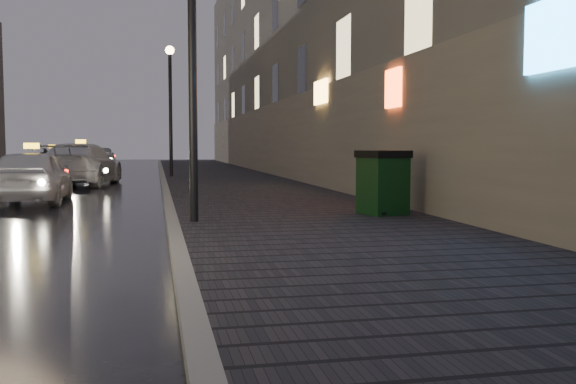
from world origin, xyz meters
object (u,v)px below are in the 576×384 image
at_px(lamp_near, 192,18).
at_px(taxi_mid, 81,164).
at_px(taxi_far, 52,159).
at_px(car_far, 101,157).
at_px(trash_bin, 383,182).
at_px(lamp_far, 170,94).
at_px(taxi_near, 32,176).

bearing_deg(lamp_near, taxi_mid, 103.97).
distance_m(taxi_mid, taxi_far, 14.84).
bearing_deg(taxi_far, car_far, 60.21).
distance_m(lamp_near, trash_bin, 4.44).
distance_m(lamp_near, taxi_mid, 13.51).
xyz_separation_m(lamp_far, car_far, (-4.00, 15.34, -2.81)).
bearing_deg(taxi_far, lamp_near, -76.35).
distance_m(trash_bin, taxi_mid, 14.08).
bearing_deg(taxi_near, taxi_mid, -93.76).
distance_m(trash_bin, car_far, 31.81).
bearing_deg(lamp_near, taxi_far, 103.08).
relative_size(lamp_near, car_far, 1.32).
distance_m(lamp_far, trash_bin, 16.19).
relative_size(lamp_far, taxi_near, 1.35).
relative_size(trash_bin, car_far, 0.29).
bearing_deg(taxi_far, lamp_far, -60.17).
xyz_separation_m(trash_bin, taxi_mid, (-6.66, 12.41, -0.01)).
xyz_separation_m(lamp_far, trash_bin, (3.46, -15.58, -2.74)).
bearing_deg(taxi_far, trash_bin, -69.40).
relative_size(taxi_near, taxi_far, 0.84).
distance_m(lamp_far, taxi_near, 11.20).
bearing_deg(car_far, taxi_far, 51.89).
xyz_separation_m(taxi_near, car_far, (-0.44, 25.58, 0.02)).
bearing_deg(car_far, lamp_far, 96.88).
distance_m(lamp_near, taxi_far, 28.20).
distance_m(lamp_far, taxi_mid, 5.27).
xyz_separation_m(lamp_near, taxi_far, (-6.35, 27.33, -2.84)).
height_order(taxi_mid, car_far, taxi_mid).
bearing_deg(lamp_far, trash_bin, -77.47).
bearing_deg(trash_bin, taxi_mid, 102.76).
height_order(trash_bin, taxi_far, trash_bin).
bearing_deg(taxi_mid, lamp_far, -127.33).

